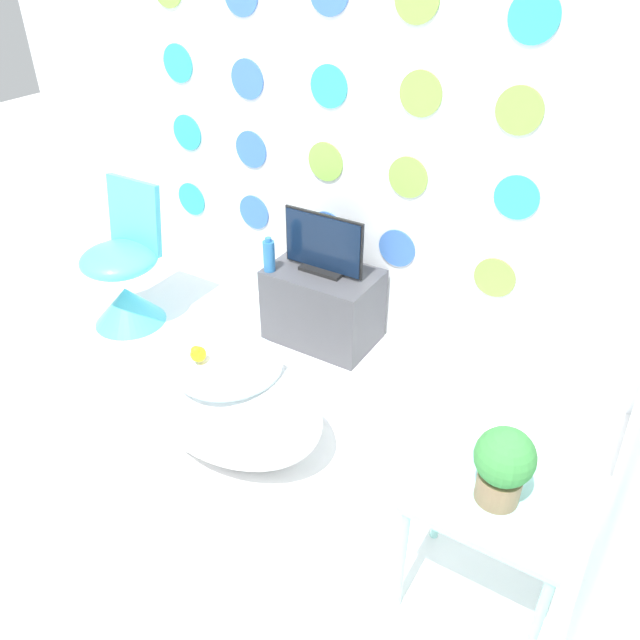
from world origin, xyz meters
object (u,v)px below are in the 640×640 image
(chair, at_px, (125,281))
(bathtub, at_px, (232,403))
(potted_plant_left, at_px, (503,464))
(vase, at_px, (269,256))
(tv, at_px, (323,246))

(chair, bearing_deg, bathtub, -22.88)
(chair, xyz_separation_m, potted_plant_left, (2.34, -0.65, 0.40))
(vase, height_order, potted_plant_left, potted_plant_left)
(potted_plant_left, bearing_deg, vase, 148.35)
(tv, relative_size, vase, 2.41)
(tv, height_order, vase, tv)
(chair, height_order, tv, chair)
(chair, distance_m, potted_plant_left, 2.47)
(bathtub, xyz_separation_m, vase, (-0.35, 0.79, 0.28))
(potted_plant_left, bearing_deg, bathtub, 172.28)
(tv, bearing_deg, vase, -150.18)
(tv, distance_m, vase, 0.29)
(tv, xyz_separation_m, potted_plant_left, (1.29, -1.09, 0.09))
(potted_plant_left, bearing_deg, tv, 139.82)
(vase, distance_m, potted_plant_left, 1.81)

